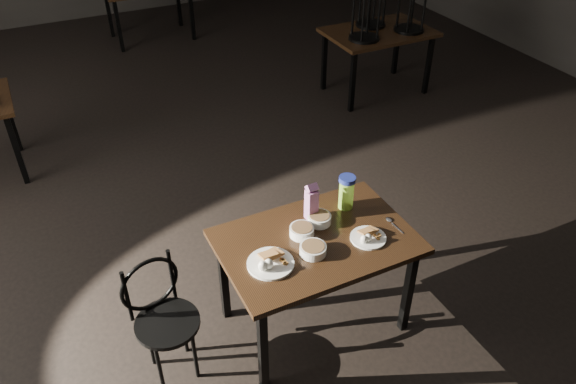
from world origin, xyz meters
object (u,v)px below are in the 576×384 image
main_table (316,249)px  water_bottle (346,192)px  juice_carton (311,203)px  bentwood_chair (161,311)px

main_table → water_bottle: 0.44m
main_table → juice_carton: size_ratio=4.37×
main_table → bentwood_chair: size_ratio=1.46×
juice_carton → bentwood_chair: bearing=-174.8°
water_bottle → bentwood_chair: 1.38m
main_table → juice_carton: bearing=71.5°
juice_carton → water_bottle: juice_carton is taller
water_bottle → bentwood_chair: (-1.32, -0.10, -0.39)m
main_table → juice_carton: juice_carton is taller
bentwood_chair → juice_carton: bearing=-7.0°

